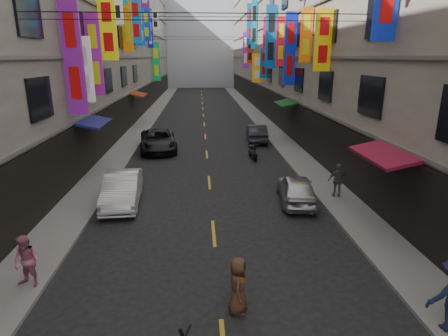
{
  "coord_description": "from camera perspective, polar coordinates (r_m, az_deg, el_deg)",
  "views": [
    {
      "loc": [
        -0.46,
        5.07,
        6.43
      ],
      "look_at": [
        0.12,
        13.79,
        3.83
      ],
      "focal_mm": 30.0,
      "sensor_mm": 36.0,
      "label": 1
    }
  ],
  "objects": [
    {
      "name": "lane_markings",
      "position": [
        34.53,
        -2.96,
        5.84
      ],
      "size": [
        0.12,
        80.2,
        0.01
      ],
      "color": "gold",
      "rests_on": "ground"
    },
    {
      "name": "car_right_mid",
      "position": [
        17.42,
        10.97,
        -3.11
      ],
      "size": [
        1.94,
        3.97,
        1.3
      ],
      "primitive_type": "imported",
      "rotation": [
        0.0,
        0.0,
        3.03
      ],
      "color": "silver",
      "rests_on": "ground"
    },
    {
      "name": "street_awnings",
      "position": [
        21.22,
        -5.93,
        7.19
      ],
      "size": [
        13.99,
        35.2,
        0.41
      ],
      "color": "#134A28",
      "rests_on": "ground"
    },
    {
      "name": "car_left_far",
      "position": [
        27.01,
        -10.01,
        4.15
      ],
      "size": [
        3.1,
        5.56,
        1.47
      ],
      "primitive_type": "imported",
      "rotation": [
        0.0,
        0.0,
        0.13
      ],
      "color": "black",
      "rests_on": "ground"
    },
    {
      "name": "pedestrian_rfar",
      "position": [
        18.2,
        16.99,
        -1.78
      ],
      "size": [
        0.97,
        0.58,
        1.6
      ],
      "primitive_type": "imported",
      "rotation": [
        0.0,
        0.0,
        3.09
      ],
      "color": "#5B5B5D",
      "rests_on": "sidewalk_right"
    },
    {
      "name": "overhead_cables",
      "position": [
        25.04,
        -2.92,
        21.99
      ],
      "size": [
        14.0,
        38.04,
        1.24
      ],
      "color": "black",
      "rests_on": "ground"
    },
    {
      "name": "shop_signage",
      "position": [
        30.06,
        -3.19,
        21.54
      ],
      "size": [
        14.0,
        55.0,
        11.79
      ],
      "color": "#150EA5",
      "rests_on": "ground"
    },
    {
      "name": "sidewalk_left",
      "position": [
        37.88,
        -12.21,
        6.53
      ],
      "size": [
        2.0,
        90.0,
        0.12
      ],
      "primitive_type": "cube",
      "color": "slate",
      "rests_on": "ground"
    },
    {
      "name": "haze_block",
      "position": [
        87.05,
        -3.67,
        19.56
      ],
      "size": [
        18.0,
        8.0,
        22.0
      ],
      "primitive_type": "cube",
      "color": "#B1B7C6",
      "rests_on": "ground"
    },
    {
      "name": "sidewalk_right",
      "position": [
        38.02,
        6.11,
        6.84
      ],
      "size": [
        2.0,
        90.0,
        0.12
      ],
      "primitive_type": "cube",
      "color": "slate",
      "rests_on": "ground"
    },
    {
      "name": "scooter_far_right",
      "position": [
        24.49,
        4.39,
        2.38
      ],
      "size": [
        0.53,
        1.8,
        1.14
      ],
      "rotation": [
        0.0,
        0.0,
        3.25
      ],
      "color": "black",
      "rests_on": "ground"
    },
    {
      "name": "building_row_left",
      "position": [
        38.8,
        -22.45,
        19.93
      ],
      "size": [
        10.14,
        90.0,
        19.0
      ],
      "color": "gray",
      "rests_on": "ground"
    },
    {
      "name": "car_left_mid",
      "position": [
        17.51,
        -15.25,
        -3.1
      ],
      "size": [
        1.8,
        4.4,
        1.42
      ],
      "primitive_type": "imported",
      "rotation": [
        0.0,
        0.0,
        0.07
      ],
      "color": "white",
      "rests_on": "ground"
    },
    {
      "name": "building_row_right",
      "position": [
        39.09,
        15.84,
        20.48
      ],
      "size": [
        10.14,
        90.0,
        19.0
      ],
      "color": "#A89E8D",
      "rests_on": "ground"
    },
    {
      "name": "car_right_far",
      "position": [
        29.58,
        4.99,
        5.3
      ],
      "size": [
        1.7,
        4.19,
        1.35
      ],
      "primitive_type": "imported",
      "rotation": [
        0.0,
        0.0,
        3.08
      ],
      "color": "#2A2B32",
      "rests_on": "ground"
    },
    {
      "name": "pedestrian_crossing",
      "position": [
        10.09,
        2.14,
        -17.48
      ],
      "size": [
        0.63,
        0.83,
        1.56
      ],
      "primitive_type": "imported",
      "rotation": [
        0.0,
        0.0,
        1.41
      ],
      "color": "#533421",
      "rests_on": "ground"
    },
    {
      "name": "pedestrian_lfar",
      "position": [
        12.2,
        -27.88,
        -12.5
      ],
      "size": [
        0.88,
        0.73,
        1.55
      ],
      "primitive_type": "imported",
      "rotation": [
        0.0,
        0.0,
        -0.33
      ],
      "color": "#BF6580",
      "rests_on": "sidewalk_left"
    }
  ]
}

